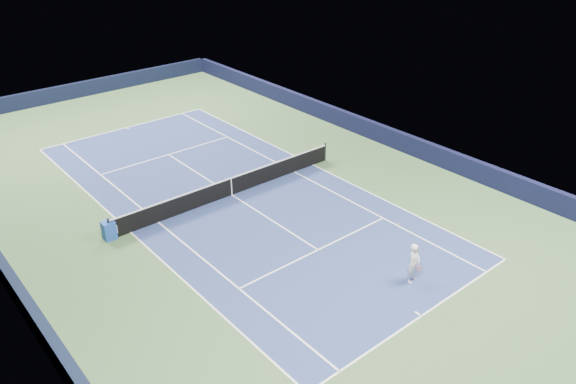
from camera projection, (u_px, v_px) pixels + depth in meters
ground at (232, 195)px, 28.14m from camera, size 40.00×40.00×0.00m
wall_far at (77, 90)px, 41.30m from camera, size 22.00×0.35×1.10m
wall_right at (378, 133)px, 34.00m from camera, size 0.35×40.00×1.10m
wall_left at (2, 268)px, 21.76m from camera, size 0.35×40.00×1.10m
court_surface at (232, 195)px, 28.14m from camera, size 10.97×23.77×0.01m
baseline_far at (126, 128)px, 36.18m from camera, size 10.97×0.08×0.00m
baseline_near at (422, 316)px, 20.10m from camera, size 10.97×0.08×0.00m
sideline_doubles_right at (313, 165)px, 31.24m from camera, size 0.08×23.77×0.00m
sideline_doubles_left at (131, 232)px, 25.04m from camera, size 0.08×23.77×0.00m
sideline_singles_right at (294, 172)px, 30.46m from camera, size 0.08×23.77×0.00m
sideline_singles_left at (158, 222)px, 25.81m from camera, size 0.08×23.77×0.00m
service_line_far at (169, 154)px, 32.47m from camera, size 8.23×0.08×0.00m
service_line_near at (318, 250)px, 23.81m from camera, size 8.23×0.08×0.00m
center_service_line at (232, 195)px, 28.14m from camera, size 0.08×12.80×0.00m
center_mark_far at (127, 128)px, 36.08m from camera, size 0.08×0.30×0.00m
center_mark_near at (418, 314)px, 20.20m from camera, size 0.08×0.30×0.00m
tennis_net at (231, 186)px, 27.90m from camera, size 12.90×0.10×1.07m
sponsor_cube at (109, 230)px, 24.39m from camera, size 0.58×0.48×0.86m
tennis_player at (414, 263)px, 21.52m from camera, size 0.81×1.29×2.13m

